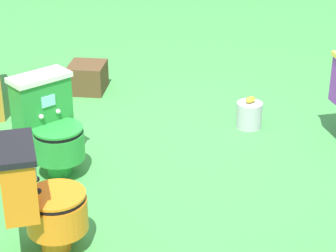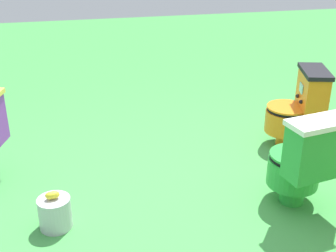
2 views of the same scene
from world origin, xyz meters
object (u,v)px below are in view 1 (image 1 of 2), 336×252
toilet_orange (40,198)px  small_crate (87,77)px  lemon_bucket (249,114)px  toilet_green (51,125)px

toilet_orange → small_crate: size_ratio=2.03×
toilet_orange → lemon_bucket: size_ratio=2.63×
small_crate → lemon_bucket: lemon_bucket is taller
toilet_orange → toilet_green: (0.42, 0.90, 0.00)m
toilet_orange → toilet_green: same height
toilet_green → small_crate: 1.59m
toilet_green → small_crate: (0.86, 1.31, -0.23)m
lemon_bucket → small_crate: bearing=120.1°
lemon_bucket → toilet_orange: bearing=-160.2°
toilet_orange → toilet_green: bearing=170.8°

